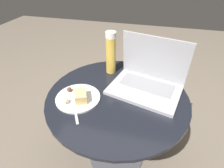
{
  "coord_description": "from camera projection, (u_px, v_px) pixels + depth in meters",
  "views": [
    {
      "loc": [
        0.15,
        -0.7,
        1.14
      ],
      "look_at": [
        -0.03,
        -0.01,
        0.62
      ],
      "focal_mm": 28.0,
      "sensor_mm": 36.0,
      "label": 1
    }
  ],
  "objects": [
    {
      "name": "ground_plane",
      "position": [
        116.0,
        154.0,
        1.25
      ],
      "size": [
        6.0,
        6.0,
        0.0
      ],
      "primitive_type": "plane",
      "color": "#726656"
    },
    {
      "name": "table",
      "position": [
        117.0,
        113.0,
        1.01
      ],
      "size": [
        0.75,
        0.75,
        0.55
      ],
      "color": "#515156",
      "rests_on": "ground_plane"
    },
    {
      "name": "napkin",
      "position": [
        77.0,
        100.0,
        0.89
      ],
      "size": [
        0.18,
        0.14,
        0.0
      ],
      "color": "silver",
      "rests_on": "table"
    },
    {
      "name": "laptop",
      "position": [
        148.0,
        79.0,
        0.95
      ],
      "size": [
        0.42,
        0.34,
        0.28
      ],
      "color": "#B2B2B7",
      "rests_on": "table"
    },
    {
      "name": "beer_glass",
      "position": [
        111.0,
        53.0,
        1.04
      ],
      "size": [
        0.06,
        0.06,
        0.26
      ],
      "color": "gold",
      "rests_on": "table"
    },
    {
      "name": "snack_plate",
      "position": [
        78.0,
        97.0,
        0.89
      ],
      "size": [
        0.23,
        0.23,
        0.06
      ],
      "color": "white",
      "rests_on": "table"
    },
    {
      "name": "fork",
      "position": [
        75.0,
        108.0,
        0.84
      ],
      "size": [
        0.11,
        0.16,
        0.0
      ],
      "color": "silver",
      "rests_on": "table"
    }
  ]
}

